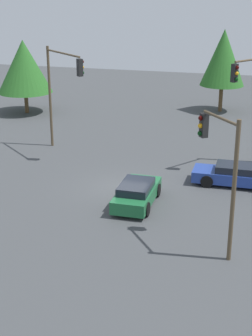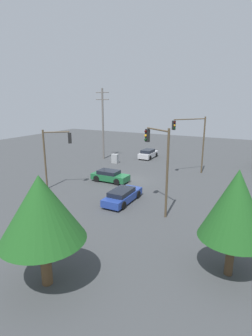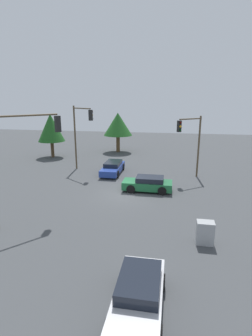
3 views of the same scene
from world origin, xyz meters
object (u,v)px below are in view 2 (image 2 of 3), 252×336
Objects in this scene: traffic_signal_main at (193,136)px; traffic_signal_aux at (55,149)px; traffic_signal_cross at (159,156)px; sedan_silver at (148,154)px; sedan_blue at (122,196)px; electrical_cabinet at (115,159)px; sedan_green at (110,176)px.

traffic_signal_main is 1.15× the size of traffic_signal_aux.
traffic_signal_cross is at bearing -41.56° from traffic_signal_aux.
traffic_signal_main reaches higher than sedan_silver.
sedan_blue is 0.68× the size of traffic_signal_main.
sedan_silver is 3.22× the size of electrical_cabinet.
electrical_cabinet is (-0.20, 12.33, -3.44)m from traffic_signal_aux.
traffic_signal_cross is 5.35× the size of electrical_cabinet.
electrical_cabinet is (-3.86, 7.86, 0.02)m from sedan_green.
traffic_signal_main is 12.29m from traffic_signal_cross.
traffic_signal_main is 5.37× the size of electrical_cabinet.
sedan_blue is 14.94m from electrical_cabinet.
sedan_silver is 0.60× the size of traffic_signal_cross.
traffic_signal_cross is (7.67, -5.25, 4.03)m from sedan_green.
traffic_signal_main reaches higher than sedan_blue.
traffic_signal_aux is (-3.66, -4.48, 3.46)m from sedan_green.
traffic_signal_main is 11.90m from electrical_cabinet.
sedan_blue is at bearing 41.15° from sedan_green.
traffic_signal_main is (3.11, 11.78, 4.16)m from sedan_blue.
sedan_green is 8.75m from electrical_cabinet.
sedan_green is 0.60× the size of traffic_signal_main.
sedan_green is at bearing -86.03° from sedan_silver.
traffic_signal_main is at bearing -4.26° from electrical_cabinet.
traffic_signal_aux is at bearing -39.26° from sedan_green.
sedan_silver is at bearing -28.98° from traffic_signal_cross.
electrical_cabinet is at bearing 53.27° from traffic_signal_aux.
sedan_silver is at bearing -86.39° from traffic_signal_main.
traffic_signal_main is at bearing -52.11° from traffic_signal_cross.
sedan_green is 13.17m from sedan_silver.
traffic_signal_aux reaches higher than sedan_green.
sedan_green reaches higher than sedan_blue.
traffic_signal_cross is 11.37m from traffic_signal_aux.
traffic_signal_cross is at bearing 42.27° from traffic_signal_main.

